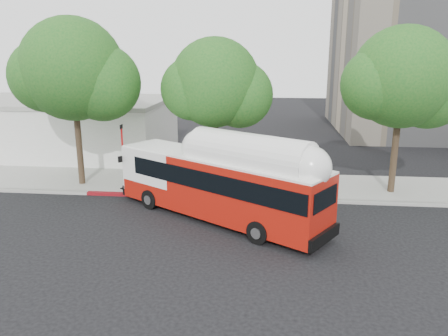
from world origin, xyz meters
name	(u,v)px	position (x,y,z in m)	size (l,w,h in m)	color
ground	(221,227)	(0.00, 0.00, 0.00)	(120.00, 120.00, 0.00)	black
sidewalk	(233,184)	(0.00, 6.50, 0.07)	(60.00, 5.00, 0.15)	gray
curb_strip	(229,198)	(0.00, 3.90, 0.07)	(60.00, 0.30, 0.15)	gray
red_curb_segment	(175,196)	(-3.00, 3.90, 0.08)	(10.00, 0.32, 0.16)	maroon
street_tree_left	(81,73)	(-8.53, 5.56, 6.60)	(6.67, 5.80, 9.74)	#2D2116
street_tree_mid	(222,86)	(-0.59, 6.06, 5.91)	(5.75, 5.00, 8.62)	#2D2116
street_tree_right	(410,81)	(9.44, 5.86, 6.26)	(6.21, 5.40, 9.18)	#2D2116
low_commercial_bldg	(64,126)	(-14.00, 14.00, 2.15)	(16.20, 10.20, 4.25)	silver
transit_bus	(219,186)	(-0.20, 0.93, 1.64)	(11.04, 8.19, 3.51)	#A1140B
signal_pole	(123,158)	(-6.10, 4.69, 1.98)	(0.11, 0.37, 3.87)	red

